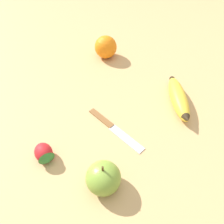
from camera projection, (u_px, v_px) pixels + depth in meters
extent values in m
plane|color=tan|center=(135.00, 107.00, 0.64)|extent=(3.00, 3.00, 0.00)
ellipsoid|color=gold|center=(179.00, 98.00, 0.63)|extent=(0.18, 0.09, 0.04)
cone|color=#2D2314|center=(187.00, 119.00, 0.57)|extent=(0.03, 0.03, 0.03)
sphere|color=#2D2314|center=(172.00, 79.00, 0.69)|extent=(0.02, 0.02, 0.02)
sphere|color=orange|center=(106.00, 47.00, 0.78)|extent=(0.08, 0.08, 0.08)
ellipsoid|color=red|center=(44.00, 153.00, 0.51)|extent=(0.06, 0.07, 0.04)
cone|color=#337A33|center=(48.00, 160.00, 0.50)|extent=(0.04, 0.03, 0.04)
ellipsoid|color=olive|center=(103.00, 178.00, 0.46)|extent=(0.08, 0.08, 0.07)
cylinder|color=#4C3319|center=(103.00, 169.00, 0.43)|extent=(0.00, 0.00, 0.01)
cube|color=silver|center=(127.00, 138.00, 0.56)|extent=(0.07, 0.10, 0.00)
cube|color=brown|center=(101.00, 118.00, 0.61)|extent=(0.06, 0.08, 0.01)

